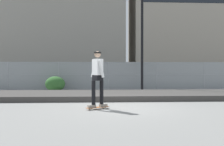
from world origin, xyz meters
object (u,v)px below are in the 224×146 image
Objects in this scene: street_lamp at (142,23)px; parked_car_mid at (141,76)px; skateboard at (98,107)px; parked_car_far at (205,76)px; parked_car_near at (67,76)px; shrub_left at (55,84)px; skater at (98,75)px.

street_lamp is 1.52× the size of parked_car_mid.
parked_car_far is at bearing 52.50° from skateboard.
parked_car_near is 1.00× the size of parked_car_mid.
street_lamp is at bearing -41.78° from parked_car_near.
parked_car_far reaches higher than shrub_left.
skateboard is 14.36m from parked_car_far.
parked_car_mid is 5.31m from parked_car_far.
skater is at bearing 153.43° from skateboard.
parked_car_near is (-2.54, 11.50, 0.78)m from skateboard.
street_lamp is 8.28m from parked_car_far.
skater is at bearing -77.55° from parked_car_near.
shrub_left is (-2.64, 6.93, 0.41)m from skateboard.
street_lamp is 5.58× the size of shrub_left.
street_lamp is 7.79m from parked_car_near.
parked_car_far is at bearing 37.15° from street_lamp.
parked_car_far is at bearing 52.50° from skater.
parked_car_near is (-2.54, 11.50, -0.31)m from skater.
parked_car_near is at bearing 102.45° from skater.
skateboard is 1.09m from skater.
parked_car_near is 4.58m from shrub_left.
skater is 12.04m from parked_car_mid.
shrub_left is at bearing -91.28° from parked_car_near.
parked_car_near is at bearing -179.55° from parked_car_mid.
skateboard is 0.18× the size of parked_car_far.
parked_car_far is (5.31, -0.16, 0.00)m from parked_car_mid.
parked_car_mid is (3.42, 11.54, 0.78)m from skateboard.
skater is 0.42× the size of parked_car_mid.
shrub_left is at bearing -142.74° from parked_car_mid.
skateboard is 0.42× the size of skater.
parked_car_mid is at bearing 0.45° from parked_car_near.
parked_car_mid reaches higher than shrub_left.
skater is (-0.00, 0.00, 1.09)m from skateboard.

